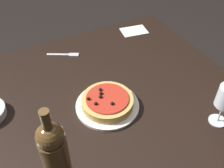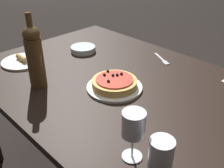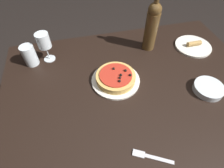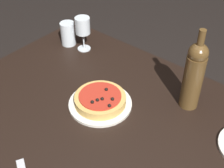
% 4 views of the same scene
% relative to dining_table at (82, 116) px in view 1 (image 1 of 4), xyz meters
% --- Properties ---
extents(dining_table, '(1.38, 1.02, 0.72)m').
position_rel_dining_table_xyz_m(dining_table, '(0.00, 0.00, 0.00)').
color(dining_table, black).
rests_on(dining_table, ground_plane).
extents(dinner_plate, '(0.26, 0.26, 0.01)m').
position_rel_dining_table_xyz_m(dinner_plate, '(-0.09, 0.06, 0.08)').
color(dinner_plate, white).
rests_on(dinner_plate, dining_table).
extents(pizza, '(0.21, 0.21, 0.05)m').
position_rel_dining_table_xyz_m(pizza, '(-0.09, 0.06, 0.11)').
color(pizza, tan).
rests_on(pizza, dinner_plate).
extents(wine_bottle, '(0.08, 0.08, 0.35)m').
position_rel_dining_table_xyz_m(wine_bottle, '(0.18, 0.30, 0.23)').
color(wine_bottle, brown).
rests_on(wine_bottle, dining_table).
extents(fork, '(0.15, 0.09, 0.00)m').
position_rel_dining_table_xyz_m(fork, '(-0.06, -0.35, 0.08)').
color(fork, silver).
rests_on(fork, dining_table).
extents(paper_napkin, '(0.16, 0.12, 0.00)m').
position_rel_dining_table_xyz_m(paper_napkin, '(-0.49, -0.39, 0.08)').
color(paper_napkin, white).
rests_on(paper_napkin, dining_table).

